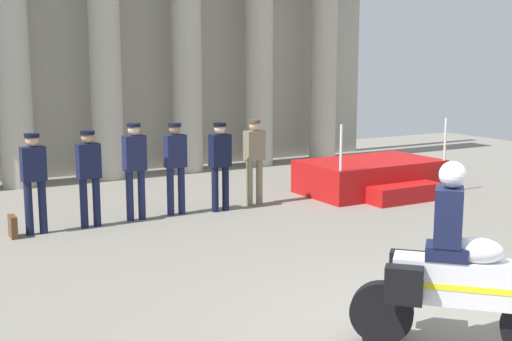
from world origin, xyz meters
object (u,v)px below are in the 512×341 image
Objects in this scene: officer_in_row_3 at (175,161)px; officer_in_row_4 at (220,159)px; officer_in_row_1 at (89,171)px; officer_in_row_2 at (135,163)px; officer_in_row_5 at (254,155)px; motorcycle_with_rider at (451,273)px; officer_in_row_0 at (34,175)px; briefcase_on_ground at (13,227)px; reviewing_stand at (372,177)px.

officer_in_row_3 reaches higher than officer_in_row_4.
officer_in_row_2 reaches higher than officer_in_row_1.
officer_in_row_4 is 0.83m from officer_in_row_5.
motorcycle_with_rider is at bearing 95.07° from officer_in_row_2.
officer_in_row_2 is 0.79m from officer_in_row_3.
officer_in_row_4 is at bearing 173.98° from officer_in_row_2.
officer_in_row_0 is 4.61× the size of briefcase_on_ground.
officer_in_row_3 is at bearing -178.93° from officer_in_row_2.
officer_in_row_3 is 6.73m from motorcycle_with_rider.
officer_in_row_0 reaches higher than officer_in_row_1.
officer_in_row_4 is at bearing 178.59° from reviewing_stand.
briefcase_on_ground is (-1.29, -0.06, -0.79)m from officer_in_row_1.
officer_in_row_2 reaches higher than officer_in_row_3.
reviewing_stand is 1.74× the size of officer_in_row_4.
officer_in_row_0 is at bearing 157.29° from motorcycle_with_rider.
officer_in_row_3 is 4.70× the size of briefcase_on_ground.
officer_in_row_3 is at bearing -177.48° from officer_in_row_1.
officer_in_row_2 is 2.44m from officer_in_row_5.
officer_in_row_0 is at bearing -1.99° from officer_in_row_4.
motorcycle_with_rider reaches higher than briefcase_on_ground.
officer_in_row_1 is at bearing 179.77° from officer_in_row_0.
reviewing_stand is 5.24m from officer_in_row_2.
motorcycle_with_rider reaches higher than officer_in_row_0.
officer_in_row_4 is 6.62m from motorcycle_with_rider.
officer_in_row_3 reaches higher than officer_in_row_0.
officer_in_row_4 is 0.88× the size of motorcycle_with_rider.
motorcycle_with_rider reaches higher than officer_in_row_4.
officer_in_row_5 is at bearing 177.67° from officer_in_row_3.
briefcase_on_ground is (-7.33, 0.05, -0.16)m from reviewing_stand.
officer_in_row_0 is at bearing -0.23° from officer_in_row_1.
officer_in_row_0 is at bearing 179.30° from reviewing_stand.
officer_in_row_4 is (3.37, 0.00, 0.00)m from officer_in_row_0.
officer_in_row_5 is (4.19, 0.15, 0.01)m from officer_in_row_0.
briefcase_on_ground is (-2.13, -0.15, -0.84)m from officer_in_row_2.
officer_in_row_0 reaches higher than briefcase_on_ground.
officer_in_row_0 is at bearing 0.01° from officer_in_row_5.
briefcase_on_ground is at bearing 179.61° from reviewing_stand.
officer_in_row_4 is 4.63× the size of briefcase_on_ground.
officer_in_row_2 is at bearing -1.23° from officer_in_row_5.
officer_in_row_3 reaches higher than briefcase_on_ground.
officer_in_row_2 is at bearing 142.92° from motorcycle_with_rider.
officer_in_row_4 is (-3.57, 0.09, 0.65)m from reviewing_stand.
motorcycle_with_rider reaches higher than officer_in_row_3.
officer_in_row_2 is at bearing -6.02° from officer_in_row_4.
officer_in_row_2 is 1.04× the size of officer_in_row_4.
officer_in_row_3 is at bearing 3.81° from briefcase_on_ground.
motorcycle_with_rider reaches higher than reviewing_stand.
officer_in_row_5 is (1.65, -0.01, -0.01)m from officer_in_row_3.
officer_in_row_3 reaches higher than reviewing_stand.
briefcase_on_ground is (-4.57, -0.19, -0.81)m from officer_in_row_5.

